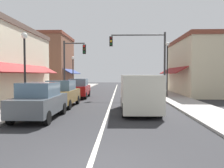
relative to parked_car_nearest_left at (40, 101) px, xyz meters
name	(u,v)px	position (x,y,z in m)	size (l,w,h in m)	color
ground_plane	(113,96)	(3.18, 12.08, -0.88)	(80.00, 80.00, 0.00)	#28282B
sidewalk_left	(59,95)	(-2.32, 12.08, -0.82)	(2.60, 56.00, 0.12)	gray
sidewalk_right	(169,96)	(8.68, 12.08, -0.82)	(2.60, 56.00, 0.12)	#A39E99
lane_center_stripe	(113,96)	(3.18, 12.08, -0.88)	(0.14, 52.00, 0.01)	silver
storefront_right_block	(200,67)	(12.39, 14.08, 2.12)	(6.15, 10.20, 5.99)	beige
storefront_far_left	(50,62)	(-6.35, 22.08, 3.01)	(6.78, 8.20, 7.76)	brown
parked_car_nearest_left	(40,101)	(0.00, 0.00, 0.00)	(1.80, 4.11, 1.77)	#4C5156
parked_car_second_left	(62,94)	(-0.03, 4.29, 0.00)	(1.81, 4.11, 1.77)	brown
parked_car_third_left	(79,88)	(0.04, 10.15, 0.00)	(1.87, 4.15, 1.77)	maroon
van_in_lane	(139,92)	(4.95, 2.20, 0.27)	(2.08, 5.22, 2.12)	beige
traffic_signal_mast_arm	(146,53)	(6.25, 10.62, 3.25)	(5.21, 0.50, 6.06)	#333333
traffic_signal_left_corner	(71,60)	(-0.91, 11.46, 2.65)	(2.25, 0.50, 5.44)	#333333
street_lamp_left_near	(25,58)	(-1.72, 2.41, 2.24)	(0.36, 0.36, 4.60)	black
street_lamp_right_mid	(167,61)	(8.18, 10.47, 2.54)	(0.36, 0.36, 5.12)	black
street_lamp_left_far	(73,68)	(-2.01, 17.52, 2.12)	(0.36, 0.36, 4.39)	black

